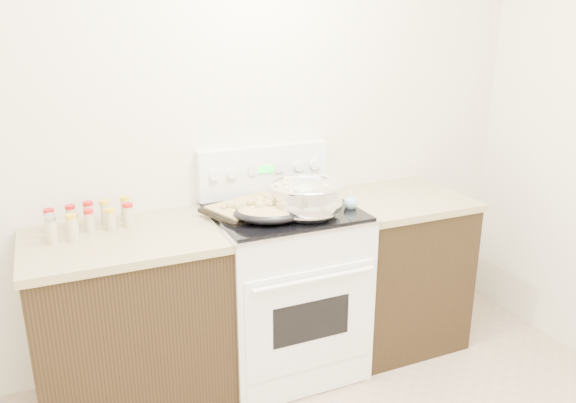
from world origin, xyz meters
TOP-DOWN VIEW (x-y plane):
  - room_shell at (0.00, 0.00)m, footprint 4.10×3.60m
  - counter_left at (-0.48, 1.43)m, footprint 0.93×0.67m
  - counter_right at (1.08, 1.43)m, footprint 0.73×0.67m
  - kitchen_range at (0.35, 1.42)m, footprint 0.78×0.73m
  - mixing_bowl at (0.41, 1.28)m, footprint 0.43×0.43m
  - roasting_pan at (0.20, 1.28)m, footprint 0.41×0.36m
  - baking_sheet at (0.18, 1.47)m, footprint 0.53×0.45m
  - wooden_spoon at (0.41, 1.28)m, footprint 0.18×0.22m
  - blue_ladle at (0.69, 1.31)m, footprint 0.15×0.24m
  - spice_jars at (-0.63, 1.56)m, footprint 0.41×0.23m

SIDE VIEW (x-z plane):
  - counter_left at x=-0.48m, z-range 0.00..0.92m
  - counter_right at x=1.08m, z-range 0.00..0.92m
  - kitchen_range at x=0.35m, z-range -0.12..1.10m
  - wooden_spoon at x=0.41m, z-range 0.93..0.98m
  - baking_sheet at x=0.18m, z-range 0.93..0.99m
  - blue_ladle at x=0.69m, z-range 0.93..1.02m
  - spice_jars at x=-0.63m, z-range 0.92..1.05m
  - roasting_pan at x=0.20m, z-range 0.93..1.05m
  - mixing_bowl at x=0.41m, z-range 0.92..1.14m
  - room_shell at x=0.00m, z-range 0.33..3.08m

